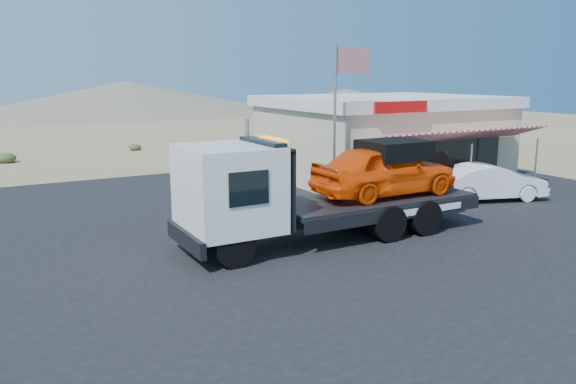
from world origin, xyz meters
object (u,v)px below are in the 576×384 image
object	(u,v)px
tow_truck	(327,184)
white_sedan	(490,182)
jerky_store	(382,136)
flagpole	(340,107)

from	to	relation	value
tow_truck	white_sedan	bearing A→B (deg)	8.65
tow_truck	white_sedan	distance (m)	8.74
white_sedan	jerky_store	size ratio (longest dim) A/B	0.42
tow_truck	white_sedan	world-z (taller)	tow_truck
tow_truck	jerky_store	xyz separation A→B (m)	(8.19, 7.65, 0.29)
jerky_store	white_sedan	bearing A→B (deg)	-86.42
white_sedan	flagpole	world-z (taller)	flagpole
flagpole	tow_truck	bearing A→B (deg)	-129.54
tow_truck	flagpole	xyz separation A→B (m)	(2.63, 3.18, 2.06)
white_sedan	flagpole	xyz separation A→B (m)	(-5.96, 1.87, 3.02)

